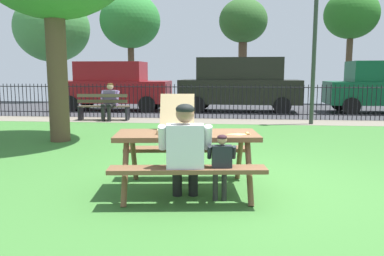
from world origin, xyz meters
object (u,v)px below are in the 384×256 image
Objects in this scene: adult_at_table at (185,149)px; person_on_park_bench at (110,100)px; park_bench_left at (104,107)px; pizza_slice_on_table at (240,134)px; parked_car_far_left at (114,85)px; picnic_table_foreground at (187,146)px; lamp_post_walkway at (315,36)px; far_tree_left at (52,29)px; far_tree_center at (243,23)px; parked_car_left at (240,84)px; far_tree_midleft at (130,21)px; child_at_table at (221,162)px; pizza_box_open at (177,122)px; far_tree_midright at (351,15)px.

person_on_park_bench is (-3.38, 7.73, 0.00)m from adult_at_table.
adult_at_table is 0.73× the size of park_bench_left.
pizza_slice_on_table is 11.54m from parked_car_far_left.
lamp_post_walkway reaches higher than picnic_table_foreground.
parked_car_far_left is 7.52m from far_tree_left.
person_on_park_bench is at bearing -118.06° from far_tree_center.
parked_car_left reaches higher than park_bench_left.
lamp_post_walkway is at bearing -2.60° from person_on_park_bench.
pizza_slice_on_table is 18.52m from far_tree_left.
picnic_table_foreground is at bearing -72.82° from far_tree_midleft.
far_tree_left is at bearing -180.00° from far_tree_center.
far_tree_center is (1.03, 15.44, 3.39)m from picnic_table_foreground.
child_at_table is (-0.22, -0.44, -0.27)m from pizza_slice_on_table.
parked_car_left reaches higher than pizza_box_open.
far_tree_center reaches higher than parked_car_far_left.
pizza_slice_on_table is (0.83, -0.18, -0.11)m from pizza_box_open.
pizza_box_open is 11.04m from parked_car_far_left.
parked_car_far_left is (-0.84, 3.19, 0.35)m from person_on_park_bench.
adult_at_table is 0.44m from child_at_table.
far_tree_left is 4.26m from far_tree_midleft.
pizza_box_open is 7.85m from park_bench_left.
far_tree_left is at bearing 120.77° from child_at_table.
far_tree_midleft reaches higher than pizza_slice_on_table.
parked_car_left is 0.90× the size of far_tree_center.
far_tree_left is 15.30m from far_tree_midright.
park_bench_left is (-4.22, 7.25, -0.36)m from pizza_slice_on_table.
picnic_table_foreground is at bearing -68.11° from parked_car_far_left.
picnic_table_foreground is at bearing 176.71° from pizza_slice_on_table.
parked_car_left is (5.02, 0.00, 0.09)m from parked_car_far_left.
far_tree_midright is at bearing 69.93° from child_at_table.
park_bench_left is (-3.54, 7.21, -0.18)m from picnic_table_foreground.
park_bench_left is at bearing -56.34° from far_tree_left.
lamp_post_walkway is 0.96× the size of parked_car_far_left.
pizza_box_open is 0.12× the size of far_tree_center.
picnic_table_foreground is 0.45× the size of parked_car_far_left.
parked_car_left is at bearing 89.10° from pizza_slice_on_table.
pizza_box_open is at bearing -95.51° from parked_car_left.
adult_at_table is at bearing -176.80° from child_at_table.
far_tree_midright is at bearing 68.65° from adult_at_table.
parked_car_far_left reaches higher than child_at_table.
pizza_box_open is 10.33m from parked_car_left.
pizza_slice_on_table is at bearing 63.27° from child_at_table.
far_tree_midright is at bearing 40.51° from person_on_park_bench.
parked_car_far_left is at bearing 111.42° from pizza_box_open.
pizza_box_open is 16.94m from far_tree_midright.
parked_car_far_left is 5.03m from parked_car_left.
parked_car_left is (-2.07, 3.48, -1.49)m from lamp_post_walkway.
lamp_post_walkway is 0.76× the size of far_tree_midleft.
parked_car_left is 11.40m from far_tree_left.
pizza_slice_on_table is 8.31m from person_on_park_bench.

